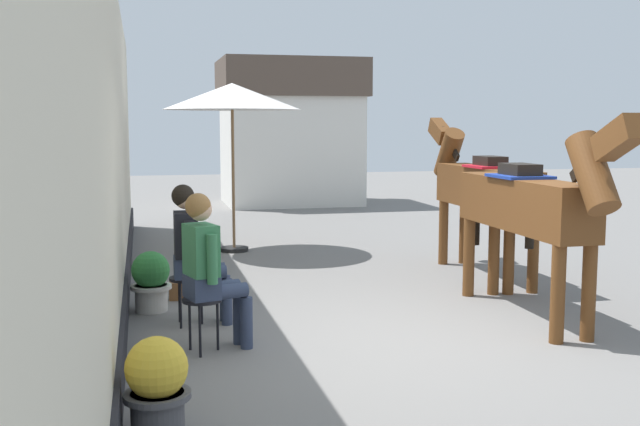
% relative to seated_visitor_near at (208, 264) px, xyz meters
% --- Properties ---
extents(ground_plane, '(40.00, 40.00, 0.00)m').
position_rel_seated_visitor_near_xyz_m(ground_plane, '(1.65, 2.92, -0.78)').
color(ground_plane, slate).
extents(pub_facade_wall, '(0.34, 14.00, 3.40)m').
position_rel_seated_visitor_near_xyz_m(pub_facade_wall, '(-0.89, 1.42, 0.76)').
color(pub_facade_wall, beige).
rests_on(pub_facade_wall, ground_plane).
extents(distant_cottage, '(3.40, 2.60, 3.50)m').
position_rel_seated_visitor_near_xyz_m(distant_cottage, '(3.05, 11.85, 1.02)').
color(distant_cottage, silver).
rests_on(distant_cottage, ground_plane).
extents(seated_visitor_near, '(0.61, 0.48, 1.39)m').
position_rel_seated_visitor_near_xyz_m(seated_visitor_near, '(0.00, 0.00, 0.00)').
color(seated_visitor_near, black).
rests_on(seated_visitor_near, ground_plane).
extents(seated_visitor_far, '(0.61, 0.49, 1.39)m').
position_rel_seated_visitor_near_xyz_m(seated_visitor_far, '(-0.07, 0.92, 0.00)').
color(seated_visitor_far, black).
rests_on(seated_visitor_far, ground_plane).
extents(saddled_horse_near, '(0.51, 3.00, 2.06)m').
position_rel_seated_visitor_near_xyz_m(saddled_horse_near, '(3.23, 0.37, 0.38)').
color(saddled_horse_near, brown).
rests_on(saddled_horse_near, ground_plane).
extents(saddled_horse_far, '(0.50, 3.00, 2.06)m').
position_rel_seated_visitor_near_xyz_m(saddled_horse_far, '(3.73, 2.53, 0.38)').
color(saddled_horse_far, brown).
rests_on(saddled_horse_far, ground_plane).
extents(flower_planter_near, '(0.43, 0.43, 0.64)m').
position_rel_seated_visitor_near_xyz_m(flower_planter_near, '(-0.48, -1.71, -0.44)').
color(flower_planter_near, '#4C4C51').
rests_on(flower_planter_near, ground_plane).
extents(flower_planter_far, '(0.43, 0.43, 0.64)m').
position_rel_seated_visitor_near_xyz_m(flower_planter_far, '(-0.47, 1.57, -0.44)').
color(flower_planter_far, beige).
rests_on(flower_planter_far, ground_plane).
extents(cafe_parasol, '(2.10, 2.10, 2.58)m').
position_rel_seated_visitor_near_xyz_m(cafe_parasol, '(0.84, 5.14, 1.59)').
color(cafe_parasol, black).
rests_on(cafe_parasol, ground_plane).
extents(satchel_bag, '(0.28, 0.12, 0.20)m').
position_rel_seated_visitor_near_xyz_m(satchel_bag, '(-0.13, 2.03, -0.68)').
color(satchel_bag, brown).
rests_on(satchel_bag, ground_plane).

